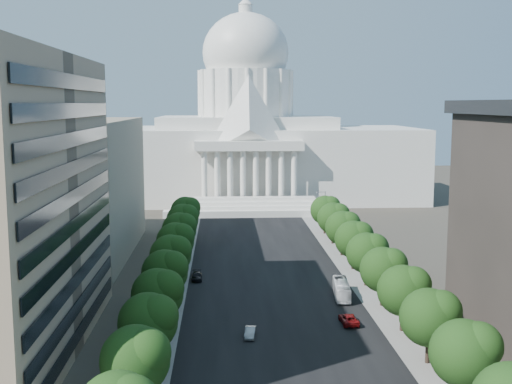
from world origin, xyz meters
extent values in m
cube|color=black|center=(0.00, 90.00, 0.00)|extent=(30.00, 260.00, 0.01)
cube|color=gray|center=(-19.00, 90.00, 0.00)|extent=(8.00, 260.00, 0.02)
cube|color=gray|center=(19.00, 90.00, 0.00)|extent=(8.00, 260.00, 0.02)
cube|color=white|center=(0.00, 185.00, 12.50)|extent=(120.00, 50.00, 25.00)
cube|color=white|center=(0.00, 185.00, 27.00)|extent=(60.00, 40.00, 4.00)
cube|color=white|center=(0.00, 158.00, 20.50)|extent=(34.00, 8.00, 3.00)
cylinder|color=white|center=(0.00, 185.00, 37.00)|extent=(32.00, 32.00, 16.00)
ellipsoid|color=white|center=(0.00, 185.00, 51.00)|extent=(30.00, 30.00, 27.60)
cylinder|color=white|center=(0.00, 185.00, 64.00)|extent=(4.80, 4.80, 7.00)
cone|color=white|center=(0.00, 185.00, 68.50)|extent=(5.20, 5.20, 2.50)
cube|color=gray|center=(-48.00, 100.00, 15.00)|extent=(38.00, 52.00, 30.00)
sphere|color=black|center=(-18.00, 24.00, 6.17)|extent=(7.60, 7.60, 7.60)
sphere|color=black|center=(-16.67, 23.24, 7.31)|extent=(5.32, 5.32, 5.32)
cylinder|color=#33261C|center=(-18.00, 36.00, 1.47)|extent=(0.56, 0.56, 2.94)
sphere|color=black|center=(-18.00, 36.00, 6.17)|extent=(7.60, 7.60, 7.60)
sphere|color=black|center=(-16.67, 35.24, 7.31)|extent=(5.32, 5.32, 5.32)
cylinder|color=#33261C|center=(-18.00, 48.00, 1.47)|extent=(0.56, 0.56, 2.94)
sphere|color=black|center=(-18.00, 48.00, 6.17)|extent=(7.60, 7.60, 7.60)
sphere|color=black|center=(-16.67, 47.24, 7.31)|extent=(5.32, 5.32, 5.32)
cylinder|color=#33261C|center=(-18.00, 60.00, 1.47)|extent=(0.56, 0.56, 2.94)
sphere|color=black|center=(-18.00, 60.00, 6.17)|extent=(7.60, 7.60, 7.60)
sphere|color=black|center=(-16.67, 59.24, 7.31)|extent=(5.32, 5.32, 5.32)
cylinder|color=#33261C|center=(-18.00, 72.00, 1.47)|extent=(0.56, 0.56, 2.94)
sphere|color=black|center=(-18.00, 72.00, 6.17)|extent=(7.60, 7.60, 7.60)
sphere|color=black|center=(-16.67, 71.24, 7.31)|extent=(5.32, 5.32, 5.32)
cylinder|color=#33261C|center=(-18.00, 84.00, 1.47)|extent=(0.56, 0.56, 2.94)
sphere|color=black|center=(-18.00, 84.00, 6.17)|extent=(7.60, 7.60, 7.60)
sphere|color=black|center=(-16.67, 83.24, 7.31)|extent=(5.32, 5.32, 5.32)
cylinder|color=#33261C|center=(-18.00, 96.00, 1.47)|extent=(0.56, 0.56, 2.94)
sphere|color=black|center=(-18.00, 96.00, 6.17)|extent=(7.60, 7.60, 7.60)
sphere|color=black|center=(-16.67, 95.24, 7.31)|extent=(5.32, 5.32, 5.32)
cylinder|color=#33261C|center=(-18.00, 108.00, 1.47)|extent=(0.56, 0.56, 2.94)
sphere|color=black|center=(-18.00, 108.00, 6.17)|extent=(7.60, 7.60, 7.60)
sphere|color=black|center=(-16.67, 107.24, 7.31)|extent=(5.32, 5.32, 5.32)
cylinder|color=#33261C|center=(-18.00, 120.00, 1.47)|extent=(0.56, 0.56, 2.94)
sphere|color=black|center=(-18.00, 120.00, 6.17)|extent=(7.60, 7.60, 7.60)
sphere|color=black|center=(-16.67, 119.24, 7.31)|extent=(5.32, 5.32, 5.32)
sphere|color=black|center=(18.00, 24.00, 6.17)|extent=(7.60, 7.60, 7.60)
sphere|color=black|center=(19.33, 23.24, 7.31)|extent=(5.32, 5.32, 5.32)
cylinder|color=#33261C|center=(18.00, 36.00, 1.47)|extent=(0.56, 0.56, 2.94)
sphere|color=black|center=(18.00, 36.00, 6.17)|extent=(7.60, 7.60, 7.60)
sphere|color=black|center=(19.33, 35.24, 7.31)|extent=(5.32, 5.32, 5.32)
cylinder|color=#33261C|center=(18.00, 48.00, 1.47)|extent=(0.56, 0.56, 2.94)
sphere|color=black|center=(18.00, 48.00, 6.17)|extent=(7.60, 7.60, 7.60)
sphere|color=black|center=(19.33, 47.24, 7.31)|extent=(5.32, 5.32, 5.32)
cylinder|color=#33261C|center=(18.00, 60.00, 1.47)|extent=(0.56, 0.56, 2.94)
sphere|color=black|center=(18.00, 60.00, 6.17)|extent=(7.60, 7.60, 7.60)
sphere|color=black|center=(19.33, 59.24, 7.31)|extent=(5.32, 5.32, 5.32)
cylinder|color=#33261C|center=(18.00, 72.00, 1.47)|extent=(0.56, 0.56, 2.94)
sphere|color=black|center=(18.00, 72.00, 6.17)|extent=(7.60, 7.60, 7.60)
sphere|color=black|center=(19.33, 71.24, 7.31)|extent=(5.32, 5.32, 5.32)
cylinder|color=#33261C|center=(18.00, 84.00, 1.47)|extent=(0.56, 0.56, 2.94)
sphere|color=black|center=(18.00, 84.00, 6.17)|extent=(7.60, 7.60, 7.60)
sphere|color=black|center=(19.33, 83.24, 7.31)|extent=(5.32, 5.32, 5.32)
cylinder|color=#33261C|center=(18.00, 96.00, 1.47)|extent=(0.56, 0.56, 2.94)
sphere|color=black|center=(18.00, 96.00, 6.17)|extent=(7.60, 7.60, 7.60)
sphere|color=black|center=(19.33, 95.24, 7.31)|extent=(5.32, 5.32, 5.32)
cylinder|color=#33261C|center=(18.00, 108.00, 1.47)|extent=(0.56, 0.56, 2.94)
sphere|color=black|center=(18.00, 108.00, 6.17)|extent=(7.60, 7.60, 7.60)
sphere|color=black|center=(19.33, 107.24, 7.31)|extent=(5.32, 5.32, 5.32)
cylinder|color=#33261C|center=(18.00, 120.00, 1.47)|extent=(0.56, 0.56, 2.94)
sphere|color=black|center=(18.00, 120.00, 6.17)|extent=(7.60, 7.60, 7.60)
sphere|color=black|center=(19.33, 119.24, 7.31)|extent=(5.32, 5.32, 5.32)
cylinder|color=gray|center=(20.50, 35.00, 4.50)|extent=(0.18, 0.18, 9.00)
cylinder|color=gray|center=(19.30, 35.00, 8.80)|extent=(2.40, 0.14, 0.14)
sphere|color=gray|center=(18.20, 35.00, 8.70)|extent=(0.44, 0.44, 0.44)
cylinder|color=gray|center=(20.50, 60.00, 4.50)|extent=(0.18, 0.18, 9.00)
cylinder|color=gray|center=(19.30, 60.00, 8.80)|extent=(2.40, 0.14, 0.14)
sphere|color=gray|center=(18.20, 60.00, 8.70)|extent=(0.44, 0.44, 0.44)
cylinder|color=gray|center=(20.50, 85.00, 4.50)|extent=(0.18, 0.18, 9.00)
cylinder|color=gray|center=(19.30, 85.00, 8.80)|extent=(2.40, 0.14, 0.14)
sphere|color=gray|center=(18.20, 85.00, 8.70)|extent=(0.44, 0.44, 0.44)
cylinder|color=gray|center=(20.50, 110.00, 4.50)|extent=(0.18, 0.18, 9.00)
cylinder|color=gray|center=(19.30, 110.00, 8.80)|extent=(2.40, 0.14, 0.14)
sphere|color=gray|center=(18.20, 110.00, 8.70)|extent=(0.44, 0.44, 0.44)
cylinder|color=gray|center=(20.50, 135.00, 4.50)|extent=(0.18, 0.18, 9.00)
cylinder|color=gray|center=(19.30, 135.00, 8.80)|extent=(2.40, 0.14, 0.14)
sphere|color=gray|center=(18.20, 135.00, 8.70)|extent=(0.44, 0.44, 0.44)
imported|color=#999CA1|center=(-4.61, 46.59, 0.68)|extent=(1.98, 4.28, 1.36)
imported|color=maroon|center=(10.72, 51.32, 0.74)|extent=(2.65, 5.39, 1.47)
imported|color=black|center=(-13.50, 77.28, 0.71)|extent=(2.17, 4.99, 1.43)
imported|color=silver|center=(12.13, 64.93, 1.43)|extent=(3.39, 10.43, 2.85)
camera|label=1|loc=(-8.50, -42.32, 33.50)|focal=45.00mm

